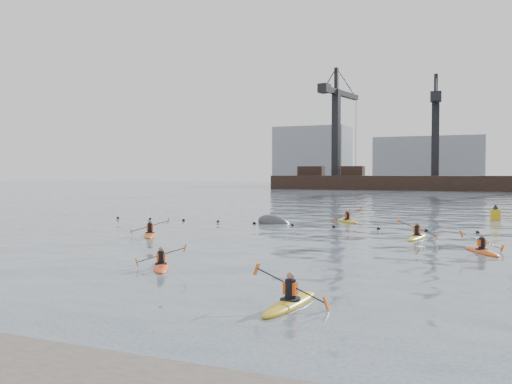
{
  "coord_description": "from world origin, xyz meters",
  "views": [
    {
      "loc": [
        10.5,
        -13.29,
        3.67
      ],
      "look_at": [
        0.67,
        9.67,
        2.8
      ],
      "focal_mm": 38.0,
      "sensor_mm": 36.0,
      "label": 1
    }
  ],
  "objects_px": {
    "kayaker_1": "(290,302)",
    "mooring_buoy": "(274,223)",
    "nav_buoy": "(495,215)",
    "kayaker_2": "(150,234)",
    "kayaker_4": "(482,251)",
    "kayaker_0": "(161,265)",
    "kayaker_5": "(347,221)",
    "kayaker_3": "(417,237)"
  },
  "relations": [
    {
      "from": "kayaker_3",
      "to": "kayaker_5",
      "type": "xyz_separation_m",
      "value": [
        -6.06,
        8.6,
        -0.0
      ]
    },
    {
      "from": "kayaker_0",
      "to": "kayaker_4",
      "type": "xyz_separation_m",
      "value": [
        11.41,
        9.25,
        0.01
      ]
    },
    {
      "from": "kayaker_2",
      "to": "kayaker_3",
      "type": "distance_m",
      "value": 15.31
    },
    {
      "from": "nav_buoy",
      "to": "mooring_buoy",
      "type": "bearing_deg",
      "value": -148.34
    },
    {
      "from": "kayaker_4",
      "to": "kayaker_0",
      "type": "bearing_deg",
      "value": 12.09
    },
    {
      "from": "kayaker_0",
      "to": "kayaker_5",
      "type": "xyz_separation_m",
      "value": [
        1.96,
        22.24,
        0.01
      ]
    },
    {
      "from": "kayaker_5",
      "to": "nav_buoy",
      "type": "distance_m",
      "value": 11.93
    },
    {
      "from": "kayaker_1",
      "to": "kayaker_2",
      "type": "bearing_deg",
      "value": 140.92
    },
    {
      "from": "kayaker_5",
      "to": "mooring_buoy",
      "type": "xyz_separation_m",
      "value": [
        -4.68,
        -3.15,
        -0.1
      ]
    },
    {
      "from": "kayaker_0",
      "to": "nav_buoy",
      "type": "distance_m",
      "value": 30.85
    },
    {
      "from": "kayaker_5",
      "to": "nav_buoy",
      "type": "height_order",
      "value": "nav_buoy"
    },
    {
      "from": "kayaker_0",
      "to": "mooring_buoy",
      "type": "bearing_deg",
      "value": 65.29
    },
    {
      "from": "kayaker_1",
      "to": "mooring_buoy",
      "type": "height_order",
      "value": "kayaker_1"
    },
    {
      "from": "kayaker_2",
      "to": "kayaker_4",
      "type": "relative_size",
      "value": 1.05
    },
    {
      "from": "kayaker_1",
      "to": "nav_buoy",
      "type": "distance_m",
      "value": 32.51
    },
    {
      "from": "kayaker_5",
      "to": "mooring_buoy",
      "type": "height_order",
      "value": "kayaker_5"
    },
    {
      "from": "kayaker_1",
      "to": "kayaker_5",
      "type": "height_order",
      "value": "kayaker_1"
    },
    {
      "from": "kayaker_0",
      "to": "kayaker_4",
      "type": "relative_size",
      "value": 0.91
    },
    {
      "from": "kayaker_4",
      "to": "kayaker_3",
      "type": "bearing_deg",
      "value": -79.28
    },
    {
      "from": "kayaker_5",
      "to": "kayaker_0",
      "type": "bearing_deg",
      "value": -133.28
    },
    {
      "from": "mooring_buoy",
      "to": "nav_buoy",
      "type": "xyz_separation_m",
      "value": [
        14.95,
        9.22,
        0.43
      ]
    },
    {
      "from": "mooring_buoy",
      "to": "nav_buoy",
      "type": "distance_m",
      "value": 17.57
    },
    {
      "from": "kayaker_0",
      "to": "kayaker_1",
      "type": "xyz_separation_m",
      "value": [
        6.63,
        -3.7,
        0.01
      ]
    },
    {
      "from": "kayaker_1",
      "to": "kayaker_3",
      "type": "relative_size",
      "value": 1.0
    },
    {
      "from": "kayaker_1",
      "to": "nav_buoy",
      "type": "relative_size",
      "value": 2.35
    },
    {
      "from": "kayaker_1",
      "to": "mooring_buoy",
      "type": "bearing_deg",
      "value": 116.81
    },
    {
      "from": "kayaker_3",
      "to": "mooring_buoy",
      "type": "bearing_deg",
      "value": 160.1
    },
    {
      "from": "kayaker_4",
      "to": "mooring_buoy",
      "type": "height_order",
      "value": "kayaker_4"
    },
    {
      "from": "nav_buoy",
      "to": "kayaker_2",
      "type": "bearing_deg",
      "value": -133.85
    },
    {
      "from": "mooring_buoy",
      "to": "nav_buoy",
      "type": "bearing_deg",
      "value": 31.66
    },
    {
      "from": "kayaker_3",
      "to": "kayaker_5",
      "type": "distance_m",
      "value": 10.52
    },
    {
      "from": "kayaker_3",
      "to": "kayaker_4",
      "type": "bearing_deg",
      "value": -45.34
    },
    {
      "from": "kayaker_1",
      "to": "kayaker_5",
      "type": "xyz_separation_m",
      "value": [
        -4.67,
        25.94,
        -0.0
      ]
    },
    {
      "from": "kayaker_0",
      "to": "kayaker_3",
      "type": "relative_size",
      "value": 0.82
    },
    {
      "from": "kayaker_4",
      "to": "nav_buoy",
      "type": "height_order",
      "value": "nav_buoy"
    },
    {
      "from": "kayaker_0",
      "to": "kayaker_5",
      "type": "height_order",
      "value": "kayaker_5"
    },
    {
      "from": "kayaker_3",
      "to": "nav_buoy",
      "type": "xyz_separation_m",
      "value": [
        4.21,
        14.67,
        0.33
      ]
    },
    {
      "from": "kayaker_2",
      "to": "mooring_buoy",
      "type": "distance_m",
      "value": 10.97
    },
    {
      "from": "kayaker_3",
      "to": "kayaker_5",
      "type": "bearing_deg",
      "value": 132.17
    },
    {
      "from": "kayaker_0",
      "to": "nav_buoy",
      "type": "height_order",
      "value": "nav_buoy"
    },
    {
      "from": "kayaker_0",
      "to": "nav_buoy",
      "type": "xyz_separation_m",
      "value": [
        12.23,
        28.31,
        0.34
      ]
    },
    {
      "from": "kayaker_1",
      "to": "kayaker_3",
      "type": "height_order",
      "value": "kayaker_1"
    }
  ]
}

